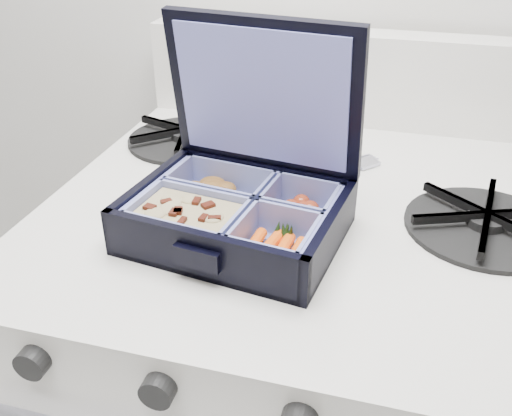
% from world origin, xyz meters
% --- Properties ---
extents(bento_box, '(0.23, 0.20, 0.05)m').
position_xyz_m(bento_box, '(-0.26, 1.58, 0.90)').
color(bento_box, black).
rests_on(bento_box, stove).
extents(burner_grate, '(0.22, 0.22, 0.02)m').
position_xyz_m(burner_grate, '(-0.00, 1.67, 0.89)').
color(burner_grate, black).
rests_on(burner_grate, stove).
extents(burner_grate_rear, '(0.21, 0.21, 0.02)m').
position_xyz_m(burner_grate_rear, '(-0.40, 1.80, 0.89)').
color(burner_grate_rear, black).
rests_on(burner_grate_rear, stove).
extents(fork, '(0.15, 0.16, 0.01)m').
position_xyz_m(fork, '(-0.20, 1.72, 0.88)').
color(fork, '#B3B3C9').
rests_on(fork, stove).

